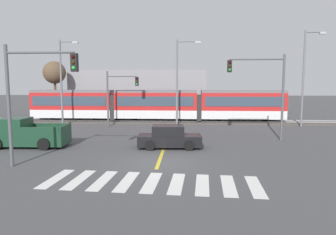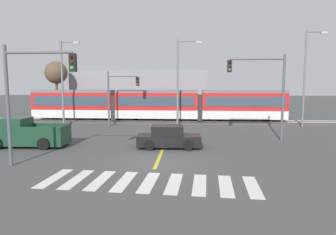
# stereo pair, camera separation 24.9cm
# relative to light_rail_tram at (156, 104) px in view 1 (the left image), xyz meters

# --- Properties ---
(ground_plane) EXTENTS (200.00, 200.00, 0.00)m
(ground_plane) POSITION_rel_light_rail_tram_xyz_m (1.90, -17.34, -2.05)
(ground_plane) COLOR #474749
(track_bed) EXTENTS (120.00, 4.00, 0.18)m
(track_bed) POSITION_rel_light_rail_tram_xyz_m (1.90, 0.01, -1.96)
(track_bed) COLOR #4C4742
(track_bed) RESTS_ON ground
(rail_near) EXTENTS (120.00, 0.08, 0.10)m
(rail_near) POSITION_rel_light_rail_tram_xyz_m (1.90, -0.71, -1.82)
(rail_near) COLOR #939399
(rail_near) RESTS_ON track_bed
(rail_far) EXTENTS (120.00, 0.08, 0.10)m
(rail_far) POSITION_rel_light_rail_tram_xyz_m (1.90, 0.73, -1.82)
(rail_far) COLOR #939399
(rail_far) RESTS_ON track_bed
(light_rail_tram) EXTENTS (28.00, 2.64, 3.43)m
(light_rail_tram) POSITION_rel_light_rail_tram_xyz_m (0.00, 0.00, 0.00)
(light_rail_tram) COLOR silver
(light_rail_tram) RESTS_ON track_bed
(crosswalk_stripe_0) EXTENTS (0.72, 2.83, 0.01)m
(crosswalk_stripe_0) POSITION_rel_light_rail_tram_xyz_m (-2.49, -20.50, -2.04)
(crosswalk_stripe_0) COLOR silver
(crosswalk_stripe_0) RESTS_ON ground
(crosswalk_stripe_1) EXTENTS (0.72, 2.83, 0.01)m
(crosswalk_stripe_1) POSITION_rel_light_rail_tram_xyz_m (-1.40, -20.57, -2.04)
(crosswalk_stripe_1) COLOR silver
(crosswalk_stripe_1) RESTS_ON ground
(crosswalk_stripe_2) EXTENTS (0.72, 2.83, 0.01)m
(crosswalk_stripe_2) POSITION_rel_light_rail_tram_xyz_m (-0.30, -20.63, -2.04)
(crosswalk_stripe_2) COLOR silver
(crosswalk_stripe_2) RESTS_ON ground
(crosswalk_stripe_3) EXTENTS (0.72, 2.83, 0.01)m
(crosswalk_stripe_3) POSITION_rel_light_rail_tram_xyz_m (0.80, -20.69, -2.04)
(crosswalk_stripe_3) COLOR silver
(crosswalk_stripe_3) RESTS_ON ground
(crosswalk_stripe_4) EXTENTS (0.72, 2.83, 0.01)m
(crosswalk_stripe_4) POSITION_rel_light_rail_tram_xyz_m (1.90, -20.76, -2.04)
(crosswalk_stripe_4) COLOR silver
(crosswalk_stripe_4) RESTS_ON ground
(crosswalk_stripe_5) EXTENTS (0.72, 2.83, 0.01)m
(crosswalk_stripe_5) POSITION_rel_light_rail_tram_xyz_m (3.00, -20.82, -2.04)
(crosswalk_stripe_5) COLOR silver
(crosswalk_stripe_5) RESTS_ON ground
(crosswalk_stripe_6) EXTENTS (0.72, 2.83, 0.01)m
(crosswalk_stripe_6) POSITION_rel_light_rail_tram_xyz_m (4.09, -20.89, -2.04)
(crosswalk_stripe_6) COLOR silver
(crosswalk_stripe_6) RESTS_ON ground
(crosswalk_stripe_7) EXTENTS (0.72, 2.83, 0.01)m
(crosswalk_stripe_7) POSITION_rel_light_rail_tram_xyz_m (5.19, -20.95, -2.04)
(crosswalk_stripe_7) COLOR silver
(crosswalk_stripe_7) RESTS_ON ground
(crosswalk_stripe_8) EXTENTS (0.72, 2.83, 0.01)m
(crosswalk_stripe_8) POSITION_rel_light_rail_tram_xyz_m (6.29, -21.02, -2.04)
(crosswalk_stripe_8) COLOR silver
(crosswalk_stripe_8) RESTS_ON ground
(lane_centre_line) EXTENTS (0.20, 16.76, 0.01)m
(lane_centre_line) POSITION_rel_light_rail_tram_xyz_m (1.90, -10.38, -2.04)
(lane_centre_line) COLOR gold
(lane_centre_line) RESTS_ON ground
(sedan_crossing) EXTENTS (4.28, 2.08, 1.52)m
(sedan_crossing) POSITION_rel_light_rail_tram_xyz_m (2.25, -13.59, -1.35)
(sedan_crossing) COLOR black
(sedan_crossing) RESTS_ON ground
(pickup_truck) EXTENTS (5.46, 2.37, 1.98)m
(pickup_truck) POSITION_rel_light_rail_tram_xyz_m (-7.54, -13.90, -1.20)
(pickup_truck) COLOR #193D28
(pickup_truck) RESTS_ON ground
(traffic_light_near_left) EXTENTS (3.75, 0.38, 6.24)m
(traffic_light_near_left) POSITION_rel_light_rail_tram_xyz_m (-4.43, -18.66, 2.08)
(traffic_light_near_left) COLOR #515459
(traffic_light_near_left) RESTS_ON ground
(traffic_light_mid_right) EXTENTS (4.25, 0.38, 6.46)m
(traffic_light_mid_right) POSITION_rel_light_rail_tram_xyz_m (9.20, -10.41, 2.27)
(traffic_light_mid_right) COLOR #515459
(traffic_light_mid_right) RESTS_ON ground
(traffic_light_far_left) EXTENTS (3.25, 0.38, 5.55)m
(traffic_light_far_left) POSITION_rel_light_rail_tram_xyz_m (-3.46, -3.53, 1.57)
(traffic_light_far_left) COLOR #515459
(traffic_light_far_left) RESTS_ON ground
(street_lamp_west) EXTENTS (1.99, 0.28, 8.71)m
(street_lamp_west) POSITION_rel_light_rail_tram_xyz_m (-9.23, -3.36, 2.86)
(street_lamp_west) COLOR slate
(street_lamp_west) RESTS_ON ground
(street_lamp_centre) EXTENTS (2.47, 0.28, 8.70)m
(street_lamp_centre) POSITION_rel_light_rail_tram_xyz_m (2.64, -2.81, 2.92)
(street_lamp_centre) COLOR slate
(street_lamp_centre) RESTS_ON ground
(street_lamp_east) EXTENTS (2.00, 0.28, 9.53)m
(street_lamp_east) POSITION_rel_light_rail_tram_xyz_m (15.14, -2.52, 3.28)
(street_lamp_east) COLOR slate
(street_lamp_east) RESTS_ON ground
(bare_tree_far_west) EXTENTS (2.90, 2.90, 7.22)m
(bare_tree_far_west) POSITION_rel_light_rail_tram_xyz_m (-13.80, 4.94, 3.66)
(bare_tree_far_west) COLOR brown
(bare_tree_far_west) RESTS_ON ground
(building_backdrop_far) EXTENTS (19.17, 6.00, 6.21)m
(building_backdrop_far) POSITION_rel_light_rail_tram_xyz_m (-3.57, 10.39, 1.06)
(building_backdrop_far) COLOR gray
(building_backdrop_far) RESTS_ON ground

